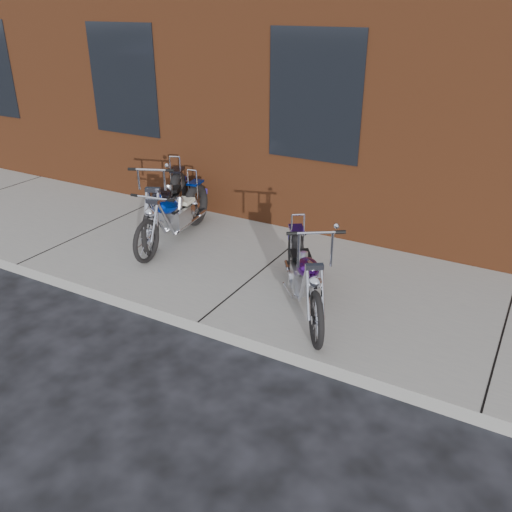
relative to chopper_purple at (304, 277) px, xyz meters
The scene contains 5 objects.
ground 1.37m from the chopper_purple, 134.25° to the right, with size 120.00×120.00×0.00m, color black.
sidewalk 1.16m from the chopper_purple, 145.80° to the left, with size 22.00×3.00×0.15m, color gray.
chopper_purple is the anchor object (origin of this frame).
chopper_blue 2.62m from the chopper_purple, 161.39° to the left, with size 0.54×2.11×0.92m.
chopper_third 3.02m from the chopper_purple, 159.16° to the left, with size 1.00×2.17×1.17m.
Camera 1 is at (3.10, -4.17, 3.40)m, focal length 38.00 mm.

